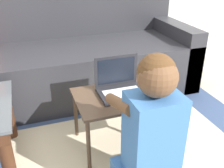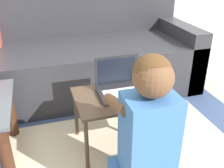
# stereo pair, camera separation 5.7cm
# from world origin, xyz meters

# --- Properties ---
(ground_plane) EXTENTS (16.00, 16.00, 0.00)m
(ground_plane) POSITION_xyz_m (0.00, 0.00, 0.00)
(ground_plane) COLOR beige
(area_rug) EXTENTS (2.01, 1.63, 0.01)m
(area_rug) POSITION_xyz_m (0.09, -0.13, 0.00)
(area_rug) COLOR #3D517A
(area_rug) RESTS_ON ground_plane
(couch) EXTENTS (2.23, 0.85, 0.89)m
(couch) POSITION_xyz_m (-0.11, 1.00, 0.30)
(couch) COLOR #2D2D33
(couch) RESTS_ON ground_plane
(laptop_desk) EXTENTS (0.57, 0.39, 0.37)m
(laptop_desk) POSITION_xyz_m (0.09, 0.10, 0.33)
(laptop_desk) COLOR #4C3828
(laptop_desk) RESTS_ON ground_plane
(laptop) EXTENTS (0.28, 0.21, 0.22)m
(laptop) POSITION_xyz_m (0.09, 0.13, 0.41)
(laptop) COLOR #232328
(laptop) RESTS_ON laptop_desk
(computer_mouse) EXTENTS (0.06, 0.10, 0.03)m
(computer_mouse) POSITION_xyz_m (0.28, 0.09, 0.39)
(computer_mouse) COLOR black
(computer_mouse) RESTS_ON laptop_desk
(person_seated) EXTENTS (0.32, 0.44, 0.79)m
(person_seated) POSITION_xyz_m (0.07, -0.35, 0.36)
(person_seated) COLOR #3D70B2
(person_seated) RESTS_ON ground_plane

